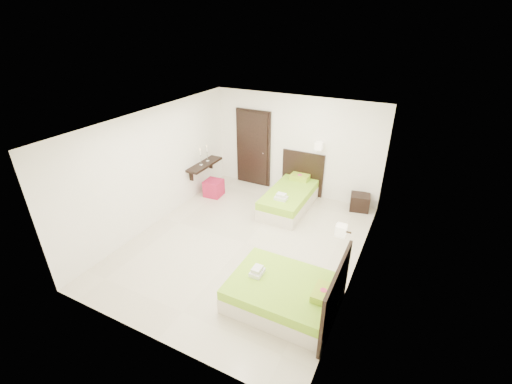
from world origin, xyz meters
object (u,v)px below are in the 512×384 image
at_px(nightstand, 360,202).
at_px(bed_single, 290,197).
at_px(ottoman, 214,188).
at_px(bed_double, 287,293).

bearing_deg(nightstand, bed_single, -169.15).
bearing_deg(ottoman, nightstand, 15.32).
relative_size(bed_double, nightstand, 3.83).
distance_m(bed_single, ottoman, 2.08).
xyz_separation_m(bed_single, nightstand, (1.58, 0.65, -0.08)).
relative_size(bed_single, bed_double, 1.09).
bearing_deg(nightstand, ottoman, -176.10).
height_order(bed_single, ottoman, bed_single).
height_order(nightstand, ottoman, ottoman).
xyz_separation_m(nightstand, ottoman, (-3.63, -0.99, 0.02)).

